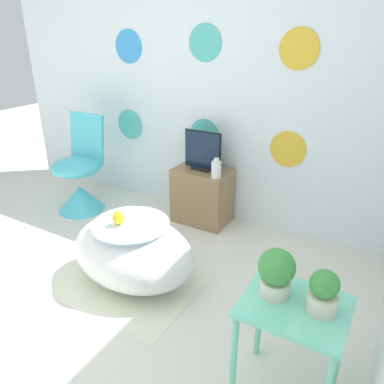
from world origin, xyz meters
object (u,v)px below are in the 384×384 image
Objects in this scene: chair at (79,181)px; potted_plant_right at (323,292)px; vase at (216,169)px; potted_plant_left at (276,272)px; bathtub at (133,252)px; tv at (203,152)px.

chair is 2.71m from potted_plant_right.
vase is (1.35, 0.27, 0.30)m from chair.
bathtub is at bearing 163.31° from potted_plant_left.
potted_plant_right is at bearing -46.11° from tv.
tv is 1.72× the size of potted_plant_right.
vase is at bearing 79.56° from bathtub.
tv is at bearing 133.89° from potted_plant_right.
potted_plant_left is at bearing -50.89° from tv.
chair is 1.41m from vase.
vase is 1.57m from potted_plant_left.
vase is (0.19, -0.11, -0.08)m from tv.
bathtub is at bearing -29.46° from chair.
potted_plant_right is at bearing -0.84° from potted_plant_left.
potted_plant_right is at bearing -48.11° from vase.
potted_plant_left is (1.12, -1.38, 0.02)m from tv.
bathtub is 5.38× the size of vase.
tv is (-0.02, 1.05, 0.43)m from bathtub.
tv is 0.24m from vase.
tv is 1.49× the size of potted_plant_left.
tv is at bearing 91.10° from bathtub.
bathtub is 3.88× the size of potted_plant_left.
vase is (0.17, 0.94, 0.34)m from bathtub.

